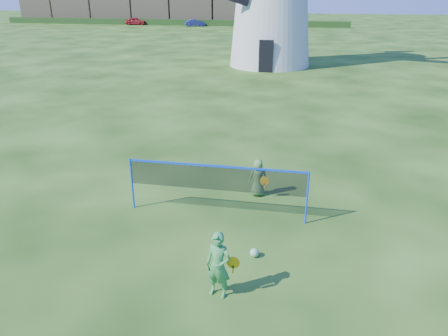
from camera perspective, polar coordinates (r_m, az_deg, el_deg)
ground at (r=11.87m, az=-1.41°, el=-7.54°), size 220.00×220.00×0.00m
badminton_net at (r=11.83m, az=-1.02°, el=-1.45°), size 5.05×0.05×1.55m
player_girl at (r=9.01m, az=-0.76°, el=-12.85°), size 0.73×0.47×1.50m
player_boy at (r=13.26m, az=4.57°, el=-1.32°), size 0.69×0.51×1.18m
play_ball at (r=10.55m, az=4.06°, el=-11.20°), size 0.22×0.22×0.22m
terraced_houses at (r=86.71m, az=-8.87°, el=21.31°), size 52.36×8.40×8.36m
hedge at (r=79.95m, az=-7.37°, el=18.72°), size 62.00×0.80×1.00m
car_left at (r=81.41m, az=-11.71°, el=18.62°), size 3.84×1.89×1.26m
car_right at (r=77.07m, az=-3.87°, el=18.75°), size 3.62×2.38×1.13m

